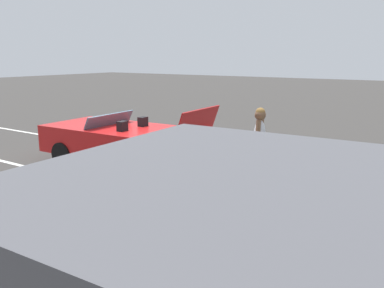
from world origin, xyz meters
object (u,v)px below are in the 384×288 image
Objects in this scene: suitcase_small_carryon at (270,167)px; duffel_bag at (279,199)px; convertible_car at (120,141)px; suitcase_medium_bright at (316,184)px; traveler_person at (259,146)px; suitcase_large_black at (314,171)px.

suitcase_small_carryon reaches higher than duffel_bag.
convertible_car is 4.66m from suitcase_medium_bright.
suitcase_medium_bright reaches higher than suitcase_small_carryon.
suitcase_medium_bright is at bearing 173.83° from traveler_person.
duffel_bag is 1.14m from traveler_person.
suitcase_large_black is 0.58× the size of traveler_person.
traveler_person reaches higher than suitcase_medium_bright.
duffel_bag is at bearing -51.91° from suitcase_small_carryon.
traveler_person reaches higher than duffel_bag.
convertible_car is 6.20× the size of duffel_bag.
duffel_bag is at bearing -171.87° from suitcase_large_black.
suitcase_medium_bright is at bearing 179.81° from convertible_car.
suitcase_medium_bright is (-4.65, -0.15, -0.28)m from convertible_car.
suitcase_small_carryon is at bearing -87.35° from suitcase_medium_bright.
suitcase_small_carryon is (1.22, -0.82, -0.06)m from suitcase_medium_bright.
suitcase_medium_bright is 1.24× the size of suitcase_small_carryon.
suitcase_small_carryon is 1.17× the size of duffel_bag.
suitcase_medium_bright reaches higher than duffel_bag.
convertible_car is at bearing -153.96° from suitcase_small_carryon.
traveler_person is at bearing -70.84° from suitcase_small_carryon.
duffel_bag is (0.42, 0.68, -0.16)m from suitcase_medium_bright.
suitcase_large_black is (-4.41, -0.82, -0.22)m from convertible_car.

